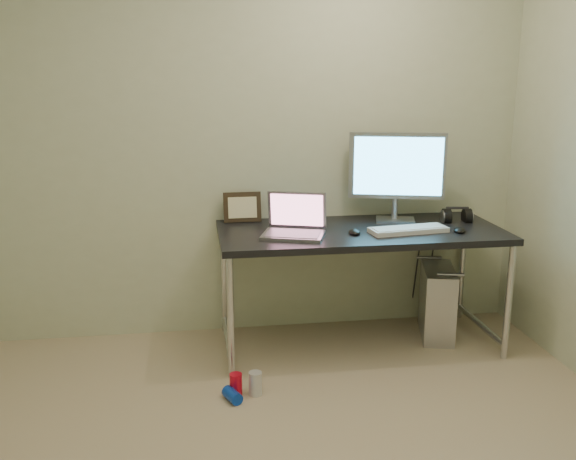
% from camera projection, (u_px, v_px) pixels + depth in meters
% --- Properties ---
extents(wall_back, '(3.50, 0.02, 2.50)m').
position_uv_depth(wall_back, '(252.00, 142.00, 4.04)').
color(wall_back, beige).
rests_on(wall_back, ground).
extents(desk, '(1.72, 0.75, 0.75)m').
position_uv_depth(desk, '(360.00, 241.00, 3.91)').
color(desk, black).
rests_on(desk, ground).
extents(tower_computer, '(0.30, 0.47, 0.49)m').
position_uv_depth(tower_computer, '(437.00, 302.00, 4.15)').
color(tower_computer, '#AAAAAE').
rests_on(tower_computer, ground).
extents(cable_a, '(0.01, 0.16, 0.69)m').
position_uv_depth(cable_a, '(417.00, 265.00, 4.36)').
color(cable_a, black).
rests_on(cable_a, ground).
extents(cable_b, '(0.02, 0.11, 0.71)m').
position_uv_depth(cable_b, '(431.00, 268.00, 4.36)').
color(cable_b, black).
rests_on(cable_b, ground).
extents(can_red, '(0.08, 0.08, 0.12)m').
position_uv_depth(can_red, '(236.00, 384.00, 3.41)').
color(can_red, red).
rests_on(can_red, ground).
extents(can_white, '(0.08, 0.08, 0.13)m').
position_uv_depth(can_white, '(255.00, 383.00, 3.42)').
color(can_white, silver).
rests_on(can_white, ground).
extents(can_blue, '(0.11, 0.13, 0.07)m').
position_uv_depth(can_blue, '(232.00, 395.00, 3.36)').
color(can_blue, '#0D39B7').
rests_on(can_blue, ground).
extents(laptop, '(0.42, 0.38, 0.24)m').
position_uv_depth(laptop, '(295.00, 225.00, 3.75)').
color(laptop, '#9C9DA3').
rests_on(laptop, desk).
extents(monitor, '(0.59, 0.23, 0.56)m').
position_uv_depth(monitor, '(397.00, 170.00, 4.01)').
color(monitor, '#9C9DA3').
rests_on(monitor, desk).
extents(keyboard, '(0.48, 0.21, 0.03)m').
position_uv_depth(keyboard, '(408.00, 230.00, 3.81)').
color(keyboard, silver).
rests_on(keyboard, desk).
extents(mouse_right, '(0.10, 0.13, 0.04)m').
position_uv_depth(mouse_right, '(460.00, 229.00, 3.81)').
color(mouse_right, black).
rests_on(mouse_right, desk).
extents(mouse_left, '(0.08, 0.12, 0.04)m').
position_uv_depth(mouse_left, '(355.00, 231.00, 3.77)').
color(mouse_left, black).
rests_on(mouse_left, desk).
extents(headphones, '(0.19, 0.11, 0.12)m').
position_uv_depth(headphones, '(457.00, 217.00, 4.07)').
color(headphones, black).
rests_on(headphones, desk).
extents(picture_frame, '(0.24, 0.07, 0.19)m').
position_uv_depth(picture_frame, '(242.00, 207.00, 4.05)').
color(picture_frame, black).
rests_on(picture_frame, desk).
extents(webcam, '(0.04, 0.03, 0.11)m').
position_uv_depth(webcam, '(282.00, 209.00, 4.06)').
color(webcam, silver).
rests_on(webcam, desk).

